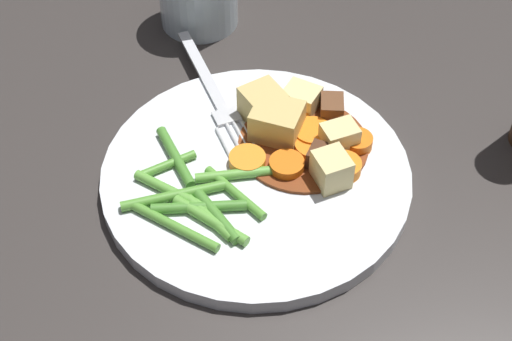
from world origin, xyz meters
TOP-DOWN VIEW (x-y plane):
  - ground_plane at (0.00, 0.00)m, footprint 3.00×3.00m
  - dinner_plate at (0.00, 0.00)m, footprint 0.25×0.25m
  - stew_sauce at (0.05, -0.01)m, footprint 0.11×0.11m
  - carrot_slice_0 at (0.00, 0.01)m, footprint 0.04×0.04m
  - carrot_slice_1 at (0.05, -0.02)m, footprint 0.05×0.05m
  - carrot_slice_2 at (0.06, 0.02)m, footprint 0.04×0.04m
  - carrot_slice_3 at (0.02, -0.02)m, footprint 0.04×0.04m
  - carrot_slice_4 at (0.08, -0.04)m, footprint 0.03×0.03m
  - carrot_slice_5 at (0.05, -0.05)m, footprint 0.03×0.03m
  - carrot_slice_6 at (0.06, -0.01)m, footprint 0.04×0.04m
  - potato_chunk_0 at (0.08, 0.03)m, footprint 0.03×0.04m
  - potato_chunk_1 at (0.03, -0.05)m, footprint 0.03×0.03m
  - potato_chunk_2 at (0.05, 0.04)m, footprint 0.04×0.04m
  - potato_chunk_3 at (0.04, 0.02)m, footprint 0.05×0.05m
  - potato_chunk_4 at (0.07, -0.03)m, footprint 0.03×0.03m
  - meat_chunk_0 at (0.04, -0.03)m, footprint 0.03×0.03m
  - meat_chunk_1 at (0.09, 0.00)m, footprint 0.03×0.03m
  - green_bean_0 at (-0.09, -0.00)m, footprint 0.03×0.08m
  - green_bean_1 at (-0.06, -0.01)m, footprint 0.01×0.05m
  - green_bean_2 at (-0.06, -0.02)m, footprint 0.02×0.06m
  - green_bean_3 at (-0.05, 0.05)m, footprint 0.05×0.02m
  - green_bean_4 at (-0.07, 0.03)m, footprint 0.03×0.07m
  - green_bean_5 at (-0.01, -0.00)m, footprint 0.07×0.06m
  - green_bean_6 at (-0.06, 0.00)m, footprint 0.06×0.05m
  - green_bean_7 at (-0.07, 0.02)m, footprint 0.08×0.05m
  - green_bean_8 at (-0.03, -0.01)m, footprint 0.01×0.07m
  - green_bean_9 at (-0.04, 0.05)m, footprint 0.03×0.07m
  - green_bean_10 at (-0.06, -0.02)m, footprint 0.02×0.07m
  - fork at (0.04, 0.09)m, footprint 0.08×0.17m

SIDE VIEW (x-z plane):
  - ground_plane at x=0.00m, z-range 0.00..0.00m
  - dinner_plate at x=0.00m, z-range 0.00..0.01m
  - stew_sauce at x=0.05m, z-range 0.01..0.02m
  - fork at x=0.04m, z-range 0.01..0.02m
  - green_bean_3 at x=-0.05m, z-range 0.01..0.02m
  - green_bean_8 at x=-0.03m, z-range 0.01..0.02m
  - green_bean_0 at x=-0.09m, z-range 0.01..0.02m
  - green_bean_4 at x=-0.07m, z-range 0.01..0.02m
  - green_bean_1 at x=-0.06m, z-range 0.01..0.02m
  - green_bean_5 at x=-0.01m, z-range 0.01..0.02m
  - green_bean_7 at x=-0.07m, z-range 0.01..0.02m
  - green_bean_6 at x=-0.06m, z-range 0.01..0.02m
  - green_bean_10 at x=-0.06m, z-range 0.01..0.02m
  - green_bean_9 at x=-0.04m, z-range 0.01..0.02m
  - carrot_slice_0 at x=0.00m, z-range 0.01..0.02m
  - carrot_slice_1 at x=0.05m, z-range 0.01..0.02m
  - green_bean_2 at x=-0.06m, z-range 0.01..0.02m
  - carrot_slice_2 at x=0.06m, z-range 0.01..0.02m
  - carrot_slice_3 at x=0.02m, z-range 0.01..0.02m
  - carrot_slice_5 at x=0.05m, z-range 0.01..0.02m
  - carrot_slice_6 at x=0.06m, z-range 0.01..0.02m
  - carrot_slice_4 at x=0.08m, z-range 0.01..0.02m
  - meat_chunk_0 at x=0.04m, z-range 0.01..0.03m
  - meat_chunk_1 at x=0.09m, z-range 0.01..0.03m
  - potato_chunk_0 at x=0.08m, z-range 0.01..0.04m
  - potato_chunk_4 at x=0.07m, z-range 0.01..0.04m
  - potato_chunk_1 at x=0.03m, z-range 0.01..0.04m
  - potato_chunk_2 at x=0.05m, z-range 0.01..0.04m
  - potato_chunk_3 at x=0.04m, z-range 0.01..0.04m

